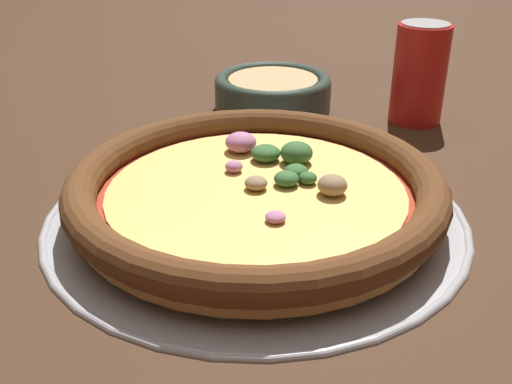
# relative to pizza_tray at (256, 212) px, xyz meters

# --- Properties ---
(ground_plane) EXTENTS (3.00, 3.00, 0.00)m
(ground_plane) POSITION_rel_pizza_tray_xyz_m (0.00, 0.00, -0.00)
(ground_plane) COLOR #3D2616
(pizza_tray) EXTENTS (0.38, 0.38, 0.01)m
(pizza_tray) POSITION_rel_pizza_tray_xyz_m (0.00, 0.00, 0.00)
(pizza_tray) COLOR #9E9EA3
(pizza_tray) RESTS_ON ground_plane
(pizza) EXTENTS (0.34, 0.34, 0.04)m
(pizza) POSITION_rel_pizza_tray_xyz_m (0.00, 0.00, 0.02)
(pizza) COLOR tan
(pizza) RESTS_ON pizza_tray
(bowl_near) EXTENTS (0.16, 0.16, 0.05)m
(bowl_near) POSITION_rel_pizza_tray_xyz_m (-0.02, 0.30, 0.02)
(bowl_near) COLOR #334238
(bowl_near) RESTS_ON ground_plane
(beverage_can) EXTENTS (0.07, 0.07, 0.12)m
(beverage_can) POSITION_rel_pizza_tray_xyz_m (0.16, 0.28, 0.06)
(beverage_can) COLOR red
(beverage_can) RESTS_ON ground_plane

